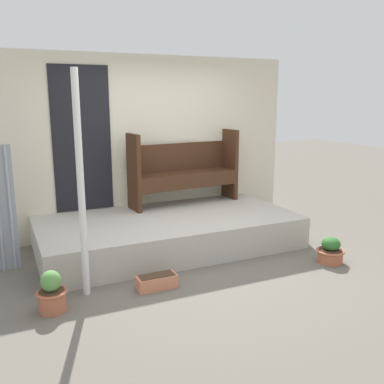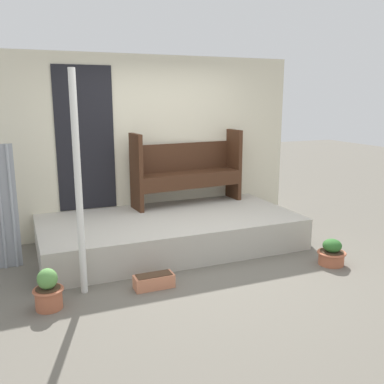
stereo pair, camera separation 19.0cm
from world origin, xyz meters
TOP-DOWN VIEW (x-y plane):
  - ground_plane at (0.00, 0.00)m, footprint 24.00×24.00m
  - porch_slab at (-0.09, 0.85)m, footprint 3.41×1.69m
  - house_wall at (-0.13, 1.72)m, footprint 4.61×0.08m
  - support_post at (-1.39, -0.13)m, footprint 0.07×0.07m
  - bench at (0.42, 1.48)m, footprint 1.72×0.55m
  - flower_pot_left at (-1.76, -0.37)m, footprint 0.30×0.30m
  - flower_pot_middle at (1.52, -0.52)m, footprint 0.35×0.35m
  - planter_box_rect at (-0.68, -0.31)m, footprint 0.43×0.18m

SIDE VIEW (x-z plane):
  - ground_plane at x=0.00m, z-range 0.00..0.00m
  - planter_box_rect at x=-0.68m, z-range 0.00..0.15m
  - flower_pot_middle at x=1.52m, z-range -0.02..0.30m
  - flower_pot_left at x=-1.76m, z-range -0.03..0.38m
  - porch_slab at x=-0.09m, z-range 0.00..0.42m
  - bench at x=0.42m, z-range 0.42..1.51m
  - support_post at x=-1.39m, z-range 0.00..2.28m
  - house_wall at x=-0.13m, z-range 0.01..2.61m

